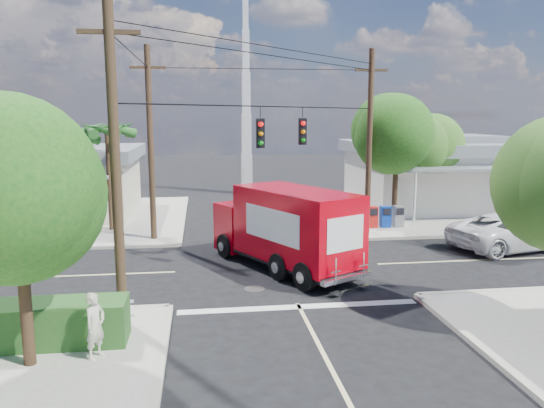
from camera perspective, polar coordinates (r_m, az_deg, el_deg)
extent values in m
plane|color=black|center=(20.83, 0.74, -6.89)|extent=(120.00, 120.00, 0.00)
cube|color=#9C978D|center=(34.27, 16.44, -0.63)|extent=(14.00, 14.00, 0.14)
cube|color=#AEA99A|center=(32.07, 4.94, -0.95)|extent=(0.25, 14.00, 0.14)
cube|color=#AEA99A|center=(28.16, 22.22, -3.11)|extent=(14.00, 0.25, 0.14)
cube|color=#9C978D|center=(32.33, -22.00, -1.53)|extent=(14.00, 14.00, 0.14)
cube|color=#AEA99A|center=(31.32, -9.50, -1.30)|extent=(0.25, 14.00, 0.14)
cube|color=#AEA99A|center=(25.76, -25.78, -4.49)|extent=(14.00, 0.25, 0.14)
cube|color=beige|center=(30.48, -2.01, -1.60)|extent=(0.12, 12.00, 0.01)
cube|color=beige|center=(11.77, 8.38, -20.57)|extent=(0.12, 12.00, 0.01)
cube|color=beige|center=(24.34, 24.83, -5.35)|extent=(12.00, 0.12, 0.01)
cube|color=beige|center=(21.79, -26.48, -7.16)|extent=(12.00, 0.12, 0.01)
cube|color=silver|center=(16.80, 2.93, -10.98)|extent=(7.50, 0.40, 0.01)
cube|color=white|center=(35.55, 18.13, 2.52)|extent=(11.00, 8.00, 3.40)
cube|color=gray|center=(35.37, 18.30, 5.82)|extent=(11.80, 8.80, 0.70)
cube|color=gray|center=(35.35, 18.34, 6.63)|extent=(6.05, 4.40, 0.50)
cube|color=gray|center=(31.11, 22.14, 3.58)|extent=(9.90, 1.80, 0.15)
cylinder|color=silver|center=(28.63, 15.09, 0.57)|extent=(0.12, 0.12, 2.90)
cube|color=beige|center=(33.76, -23.20, 1.71)|extent=(10.00, 8.00, 3.20)
cube|color=gray|center=(33.58, -23.42, 5.00)|extent=(10.80, 8.80, 0.70)
cube|color=gray|center=(33.55, -23.48, 5.85)|extent=(5.50, 4.40, 0.50)
cube|color=gray|center=(28.98, -25.89, 2.54)|extent=(9.00, 1.80, 0.15)
cylinder|color=silver|center=(27.39, -18.23, -0.19)|extent=(0.12, 0.12, 2.70)
cube|color=silver|center=(40.15, -2.74, 3.25)|extent=(0.80, 0.80, 3.00)
cube|color=silver|center=(39.93, -2.77, 7.54)|extent=(0.70, 0.70, 3.00)
cube|color=silver|center=(39.94, -2.81, 11.84)|extent=(0.60, 0.60, 3.00)
cube|color=silver|center=(40.17, -2.84, 16.12)|extent=(0.50, 0.50, 3.00)
cube|color=silver|center=(40.63, -2.88, 20.33)|extent=(0.40, 0.40, 3.00)
cylinder|color=#422D1C|center=(13.49, -25.10, -8.17)|extent=(0.28, 0.28, 3.71)
sphere|color=#154A16|center=(13.01, -25.82, 1.63)|extent=(3.71, 3.71, 3.71)
sphere|color=#154A16|center=(12.64, -24.69, 0.97)|extent=(3.25, 3.25, 3.25)
cylinder|color=#422D1C|center=(28.67, 13.10, 1.87)|extent=(0.28, 0.28, 4.10)
sphere|color=#154A16|center=(28.45, 13.29, 6.99)|extent=(4.10, 4.10, 4.10)
sphere|color=#154A16|center=(28.49, 12.41, 7.54)|extent=(3.33, 3.33, 3.33)
sphere|color=#154A16|center=(28.31, 14.16, 6.68)|extent=(3.58, 3.58, 3.58)
cylinder|color=#422D1C|center=(31.70, 16.08, 2.00)|extent=(0.28, 0.28, 3.58)
sphere|color=#3B6A20|center=(31.50, 16.26, 6.04)|extent=(3.58, 3.58, 3.58)
sphere|color=#3B6A20|center=(31.52, 15.47, 6.48)|extent=(2.91, 2.91, 2.91)
sphere|color=#3B6A20|center=(31.38, 17.06, 5.78)|extent=(3.14, 3.14, 3.14)
cylinder|color=#422D1C|center=(27.83, -17.08, 2.41)|extent=(0.24, 0.24, 5.00)
cone|color=#255F21|center=(27.51, -15.49, 7.84)|extent=(0.50, 2.06, 0.98)
cone|color=#255F21|center=(28.26, -15.98, 7.86)|extent=(1.92, 1.68, 0.98)
cone|color=#255F21|center=(28.55, -17.46, 7.80)|extent=(2.12, 0.95, 0.98)
cone|color=#255F21|center=(28.18, -18.86, 7.71)|extent=(1.34, 2.07, 0.98)
cone|color=#255F21|center=(27.41, -19.17, 7.66)|extent=(1.34, 2.07, 0.98)
cone|color=#255F21|center=(26.82, -18.08, 7.69)|extent=(2.12, 0.95, 0.98)
cone|color=#255F21|center=(26.86, -16.41, 7.77)|extent=(1.92, 1.68, 0.98)
cylinder|color=#422D1C|center=(29.70, -20.41, 2.27)|extent=(0.24, 0.24, 4.60)
cone|color=#255F21|center=(29.33, -18.96, 6.98)|extent=(0.50, 2.06, 0.98)
cone|color=#255F21|center=(30.09, -19.34, 7.01)|extent=(1.92, 1.68, 0.98)
cone|color=#255F21|center=(30.42, -20.69, 6.95)|extent=(2.12, 0.95, 0.98)
cone|color=#255F21|center=(30.09, -22.04, 6.85)|extent=(1.34, 2.07, 0.98)
cone|color=#255F21|center=(29.33, -22.41, 6.78)|extent=(1.34, 2.07, 0.98)
cone|color=#255F21|center=(28.71, -21.47, 6.79)|extent=(2.12, 0.95, 0.98)
cone|color=#255F21|center=(28.71, -19.90, 6.88)|extent=(1.92, 1.68, 0.98)
cylinder|color=#473321|center=(14.80, -16.48, 3.76)|extent=(0.28, 0.28, 9.00)
cube|color=#473321|center=(14.88, -17.14, 17.28)|extent=(1.60, 0.12, 0.12)
cylinder|color=#473321|center=(26.29, 10.42, 6.35)|extent=(0.28, 0.28, 9.00)
cube|color=#473321|center=(26.34, 10.65, 13.98)|extent=(1.60, 0.12, 0.12)
cylinder|color=#473321|center=(25.10, -12.92, 6.13)|extent=(0.28, 0.28, 9.00)
cube|color=#473321|center=(25.15, -13.23, 14.11)|extent=(1.60, 0.12, 0.12)
cylinder|color=black|center=(19.98, 0.78, 10.43)|extent=(10.43, 10.43, 0.04)
cube|color=black|center=(19.09, -1.27, 7.61)|extent=(0.30, 0.24, 1.05)
sphere|color=red|center=(18.94, -1.22, 8.60)|extent=(0.20, 0.20, 0.20)
cube|color=black|center=(21.26, 3.30, 7.80)|extent=(0.30, 0.24, 1.05)
sphere|color=red|center=(21.11, 3.38, 8.68)|extent=(0.20, 0.20, 0.20)
cube|color=silver|center=(15.92, -25.47, -11.26)|extent=(5.94, 0.05, 0.08)
cube|color=silver|center=(15.79, -25.57, -9.90)|extent=(5.94, 0.05, 0.08)
cube|color=silver|center=(15.24, -15.25, -10.96)|extent=(0.09, 0.06, 1.00)
cube|color=#214B1B|center=(15.20, -27.18, -11.56)|extent=(6.20, 1.20, 1.10)
cube|color=#B51813|center=(27.88, 10.72, -1.38)|extent=(0.50, 0.50, 1.10)
cube|color=#092E93|center=(28.11, 12.08, -1.33)|extent=(0.50, 0.50, 1.10)
cube|color=slate|center=(28.35, 13.41, -1.29)|extent=(0.50, 0.50, 1.10)
cube|color=black|center=(20.71, 1.19, -5.56)|extent=(5.15, 7.21, 0.23)
cube|color=#B9000F|center=(22.75, -2.98, -2.32)|extent=(2.64, 2.38, 1.99)
cube|color=black|center=(23.20, -3.84, -1.18)|extent=(1.78, 1.09, 0.86)
cube|color=silver|center=(23.56, -4.04, -3.49)|extent=(1.89, 1.07, 0.32)
cube|color=#B9000F|center=(19.77, 2.62, -2.25)|extent=(4.46, 5.70, 2.62)
cube|color=white|center=(20.46, 5.15, -1.49)|extent=(1.55, 2.88, 1.18)
cube|color=white|center=(19.06, -0.09, -2.27)|extent=(1.55, 2.88, 1.18)
cube|color=white|center=(17.79, 7.91, -3.22)|extent=(1.45, 0.78, 1.18)
cube|color=silver|center=(18.09, 8.06, -7.90)|extent=(2.02, 1.22, 0.16)
cube|color=silver|center=(17.49, 6.84, -7.25)|extent=(0.38, 0.24, 0.90)
cube|color=silver|center=(18.34, 9.78, -6.53)|extent=(0.38, 0.24, 0.90)
cylinder|color=black|center=(22.26, -5.04, -4.51)|extent=(0.72, 1.01, 1.00)
cylinder|color=black|center=(23.36, -0.64, -3.81)|extent=(0.72, 1.01, 1.00)
cylinder|color=black|center=(18.11, 3.56, -7.81)|extent=(0.72, 1.01, 1.00)
cylinder|color=black|center=(19.44, 8.35, -6.67)|extent=(0.72, 1.01, 1.00)
imported|color=silver|center=(25.78, 24.49, -2.71)|extent=(6.23, 3.86, 1.61)
imported|color=beige|center=(13.59, -18.48, -12.29)|extent=(0.63, 0.71, 1.62)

